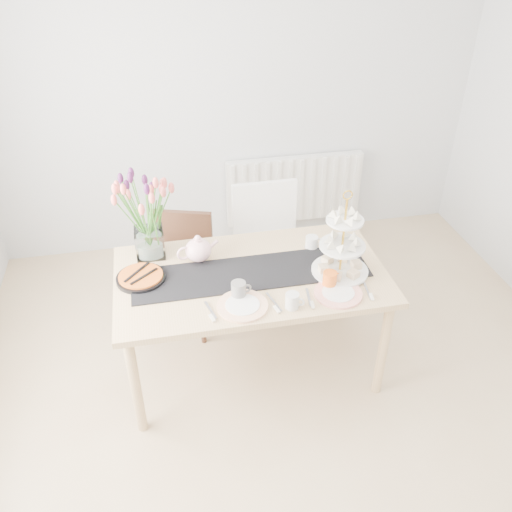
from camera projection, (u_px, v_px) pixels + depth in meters
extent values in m
plane|color=tan|center=(305.00, 434.00, 3.16)|extent=(4.50, 4.50, 0.00)
plane|color=silver|center=(235.00, 94.00, 4.25)|extent=(4.00, 0.00, 4.00)
cube|color=white|center=(294.00, 189.00, 4.76)|extent=(1.20, 0.08, 0.60)
cube|color=tan|center=(251.00, 276.00, 3.22)|extent=(1.60, 0.90, 0.04)
cylinder|color=tan|center=(136.00, 386.00, 3.00)|extent=(0.06, 0.06, 0.71)
cylinder|color=tan|center=(383.00, 349.00, 3.24)|extent=(0.06, 0.06, 0.71)
cylinder|color=tan|center=(133.00, 301.00, 3.62)|extent=(0.06, 0.06, 0.71)
cylinder|color=tan|center=(341.00, 275.00, 3.86)|extent=(0.06, 0.06, 0.71)
cube|color=#382114|center=(180.00, 277.00, 3.73)|extent=(0.51, 0.51, 0.04)
cube|color=#382114|center=(183.00, 236.00, 3.77)|extent=(0.40, 0.16, 0.39)
cylinder|color=#382114|center=(151.00, 316.00, 3.72)|extent=(0.04, 0.04, 0.40)
cylinder|color=#382114|center=(203.00, 320.00, 3.69)|extent=(0.04, 0.04, 0.40)
cylinder|color=#382114|center=(164.00, 285.00, 4.02)|extent=(0.04, 0.04, 0.40)
cylinder|color=#382114|center=(211.00, 288.00, 3.99)|extent=(0.04, 0.04, 0.40)
cube|color=white|center=(271.00, 254.00, 3.86)|extent=(0.47, 0.47, 0.04)
cube|color=white|center=(264.00, 210.00, 3.90)|extent=(0.47, 0.05, 0.44)
cylinder|color=white|center=(252.00, 300.00, 3.82)|extent=(0.04, 0.04, 0.46)
cylinder|color=white|center=(301.00, 294.00, 3.89)|extent=(0.04, 0.04, 0.46)
cylinder|color=white|center=(242.00, 271.00, 4.11)|extent=(0.04, 0.04, 0.46)
cylinder|color=white|center=(288.00, 265.00, 4.18)|extent=(0.04, 0.04, 0.46)
cube|color=black|center=(251.00, 273.00, 3.20)|extent=(1.40, 0.35, 0.01)
cube|color=silver|center=(150.00, 242.00, 3.33)|extent=(0.17, 0.17, 0.17)
cylinder|color=gold|center=(343.00, 237.00, 3.08)|extent=(0.01, 0.01, 0.49)
cylinder|color=white|center=(340.00, 270.00, 3.20)|extent=(0.34, 0.34, 0.01)
cylinder|color=white|center=(342.00, 246.00, 3.11)|extent=(0.27, 0.27, 0.01)
cylinder|color=white|center=(345.00, 220.00, 3.01)|extent=(0.21, 0.21, 0.01)
cylinder|color=white|center=(312.00, 242.00, 3.42)|extent=(0.09, 0.09, 0.08)
cylinder|color=black|center=(141.00, 278.00, 3.15)|extent=(0.29, 0.29, 0.02)
cylinder|color=orange|center=(141.00, 276.00, 3.14)|extent=(0.26, 0.26, 0.01)
cylinder|color=slate|center=(239.00, 290.00, 2.99)|extent=(0.09, 0.09, 0.10)
cylinder|color=silver|center=(292.00, 301.00, 2.92)|extent=(0.10, 0.10, 0.09)
cylinder|color=orange|center=(330.00, 279.00, 3.08)|extent=(0.11, 0.11, 0.10)
cylinder|color=white|center=(242.00, 306.00, 2.95)|extent=(0.34, 0.34, 0.01)
cylinder|color=white|center=(338.00, 293.00, 3.04)|extent=(0.30, 0.30, 0.01)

